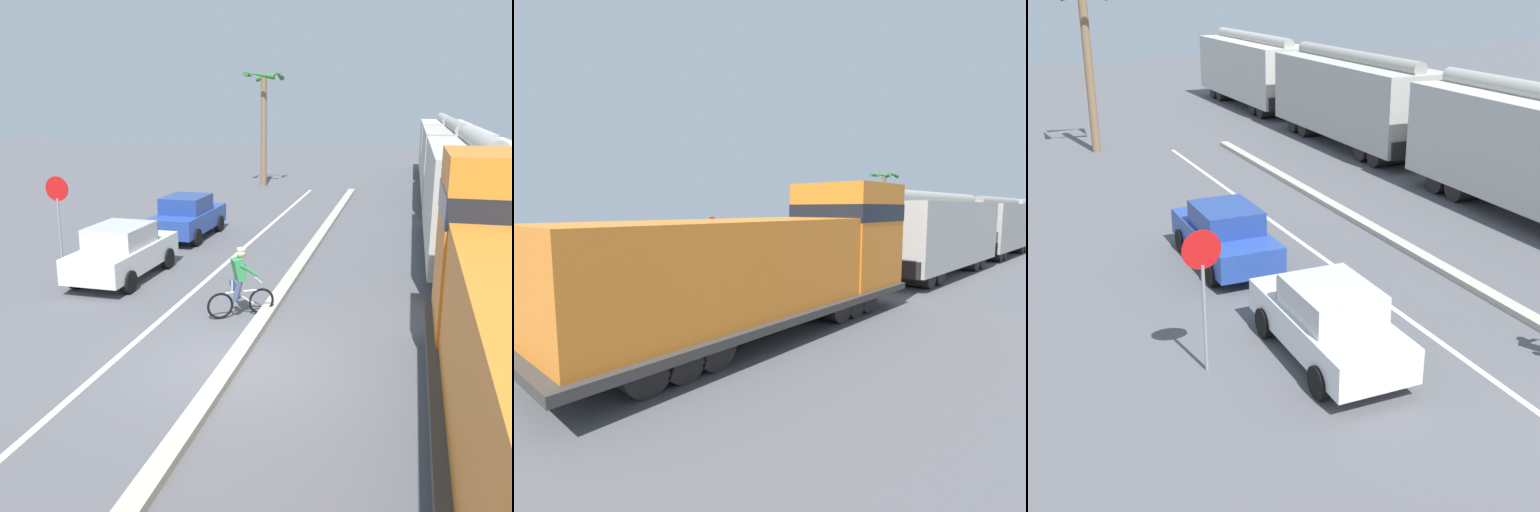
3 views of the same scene
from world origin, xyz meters
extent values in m
plane|color=#56565B|center=(0.00, 0.00, 0.00)|extent=(120.00, 120.00, 0.00)
cube|color=#B2AD9E|center=(0.00, 6.00, 0.08)|extent=(0.36, 36.00, 0.16)
cube|color=silver|center=(-2.40, 6.00, 0.00)|extent=(0.14, 36.00, 0.01)
cylinder|color=black|center=(5.21, 0.82, 0.50)|extent=(2.40, 1.00, 1.00)
cube|color=#B9B6AF|center=(5.21, 9.83, 2.15)|extent=(2.90, 10.40, 3.10)
cylinder|color=#9D9B94|center=(5.21, 9.83, 3.88)|extent=(0.60, 9.88, 0.60)
cube|color=black|center=(5.21, 15.08, 0.95)|extent=(2.61, 0.10, 0.70)
cube|color=black|center=(5.21, 4.58, 0.95)|extent=(2.61, 0.10, 0.70)
cylinder|color=black|center=(5.21, 13.61, 0.45)|extent=(2.46, 0.90, 0.90)
cylinder|color=black|center=(5.21, 12.51, 0.45)|extent=(2.46, 0.90, 0.90)
cylinder|color=black|center=(5.21, 7.16, 0.45)|extent=(2.46, 0.90, 0.90)
cylinder|color=black|center=(5.21, 6.06, 0.45)|extent=(2.46, 0.90, 0.90)
cube|color=#AEACA4|center=(5.21, 21.43, 2.15)|extent=(2.90, 10.40, 3.10)
cylinder|color=gray|center=(5.21, 21.43, 3.88)|extent=(0.60, 9.88, 0.60)
cube|color=black|center=(5.21, 26.68, 0.95)|extent=(2.61, 0.10, 0.70)
cube|color=black|center=(5.21, 16.18, 0.95)|extent=(2.61, 0.10, 0.70)
cylinder|color=black|center=(5.21, 25.21, 0.45)|extent=(2.46, 0.90, 0.90)
cylinder|color=black|center=(5.21, 24.11, 0.45)|extent=(2.46, 0.90, 0.90)
cylinder|color=black|center=(5.21, 18.76, 0.45)|extent=(2.46, 0.90, 0.90)
cylinder|color=black|center=(5.21, 17.66, 0.45)|extent=(2.46, 0.90, 0.90)
cube|color=beige|center=(5.21, 33.03, 2.15)|extent=(2.90, 10.40, 3.10)
cylinder|color=#A3A19B|center=(5.21, 33.03, 3.88)|extent=(0.60, 9.88, 0.60)
cube|color=black|center=(5.21, 38.28, 0.95)|extent=(2.61, 0.10, 0.70)
cube|color=black|center=(5.21, 27.78, 0.95)|extent=(2.61, 0.10, 0.70)
cylinder|color=black|center=(5.21, 36.81, 0.45)|extent=(2.46, 0.90, 0.90)
cylinder|color=black|center=(5.21, 35.71, 0.45)|extent=(2.46, 0.90, 0.90)
cylinder|color=black|center=(5.21, 30.36, 0.45)|extent=(2.46, 0.90, 0.90)
cylinder|color=black|center=(5.21, 29.26, 0.45)|extent=(2.46, 0.90, 0.90)
cube|color=silver|center=(-4.84, 4.92, 0.67)|extent=(1.78, 4.23, 0.70)
cube|color=beige|center=(-4.84, 4.77, 1.32)|extent=(1.53, 1.93, 0.60)
cube|color=#1E232D|center=(-4.82, 5.77, 1.27)|extent=(1.43, 0.15, 0.51)
cylinder|color=black|center=(-5.62, 6.24, 0.32)|extent=(0.23, 0.64, 0.64)
cylinder|color=black|center=(-4.00, 6.21, 0.32)|extent=(0.23, 0.64, 0.64)
cylinder|color=black|center=(-5.67, 3.64, 0.32)|extent=(0.23, 0.64, 0.64)
cylinder|color=black|center=(-4.05, 3.61, 0.32)|extent=(0.23, 0.64, 0.64)
cube|color=#28479E|center=(-4.93, 10.52, 0.67)|extent=(1.74, 4.22, 0.70)
cube|color=navy|center=(-4.93, 10.37, 1.32)|extent=(1.52, 1.92, 0.60)
cube|color=#1E232D|center=(-4.92, 11.37, 1.27)|extent=(1.43, 0.14, 0.51)
cylinder|color=black|center=(-5.72, 11.83, 0.32)|extent=(0.23, 0.64, 0.64)
cylinder|color=black|center=(-4.11, 11.81, 0.32)|extent=(0.23, 0.64, 0.64)
cylinder|color=black|center=(-5.75, 9.23, 0.32)|extent=(0.23, 0.64, 0.64)
cylinder|color=black|center=(-4.14, 9.21, 0.32)|extent=(0.23, 0.64, 0.64)
torus|color=black|center=(-0.17, 2.93, 0.33)|extent=(0.58, 0.42, 0.66)
torus|color=black|center=(-1.03, 2.34, 0.33)|extent=(0.58, 0.42, 0.66)
cylinder|color=silver|center=(-0.60, 2.63, 0.63)|extent=(0.68, 0.48, 0.05)
cylinder|color=silver|center=(-0.52, 2.69, 0.45)|extent=(0.42, 0.31, 0.36)
cylinder|color=silver|center=(-0.78, 2.51, 0.78)|extent=(0.04, 0.04, 0.30)
cylinder|color=silver|center=(-0.23, 2.88, 0.88)|extent=(0.30, 0.42, 0.04)
cylinder|color=#38476B|center=(-0.76, 2.65, 0.68)|extent=(0.33, 0.29, 0.52)
cylinder|color=#38476B|center=(-0.64, 2.48, 0.68)|extent=(0.30, 0.26, 0.52)
cube|color=#338C4C|center=(-0.64, 2.60, 1.20)|extent=(0.46, 0.47, 0.57)
sphere|color=beige|center=(-0.58, 2.64, 1.59)|extent=(0.22, 0.22, 0.22)
cylinder|color=white|center=(-0.58, 2.64, 1.69)|extent=(0.22, 0.22, 0.05)
cylinder|color=#338C4C|center=(-0.57, 2.85, 1.20)|extent=(0.43, 0.33, 0.36)
cylinder|color=#338C4C|center=(-0.39, 2.58, 1.20)|extent=(0.43, 0.33, 0.36)
cylinder|color=gray|center=(-7.21, 5.42, 1.10)|extent=(0.07, 0.07, 2.20)
cylinder|color=red|center=(-7.21, 5.44, 2.50)|extent=(0.76, 0.03, 0.76)
cylinder|color=white|center=(-7.21, 5.46, 2.50)|extent=(0.48, 0.02, 0.48)
cylinder|color=#846647|center=(-5.50, 25.08, 3.24)|extent=(0.36, 0.36, 6.48)
cone|color=#2D7033|center=(-4.60, 25.09, 6.53)|extent=(0.34, 1.83, 0.56)
cone|color=#2D7033|center=(-5.35, 25.97, 6.53)|extent=(1.85, 0.62, 0.70)
cone|color=#2D7033|center=(-6.40, 25.07, 6.53)|extent=(0.34, 1.81, 0.38)
cone|color=#2D7033|center=(-5.55, 24.18, 6.53)|extent=(1.84, 0.41, 0.58)
camera|label=1|loc=(3.17, -10.60, 5.11)|focal=42.00mm
camera|label=2|loc=(12.59, -10.71, 3.39)|focal=28.00mm
camera|label=3|loc=(-10.92, -6.19, 7.15)|focal=50.00mm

